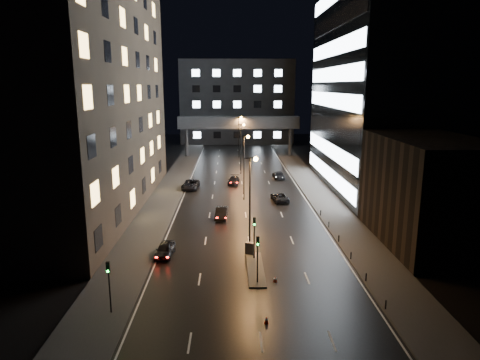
# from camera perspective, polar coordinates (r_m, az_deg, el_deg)

# --- Properties ---
(ground) EXTENTS (160.00, 160.00, 0.00)m
(ground) POSITION_cam_1_polar(r_m,az_deg,el_deg) (78.70, 0.24, -0.36)
(ground) COLOR black
(ground) RESTS_ON ground
(sidewalk_left) EXTENTS (5.00, 110.00, 0.15)m
(sidewalk_left) POSITION_cam_1_polar(r_m,az_deg,el_deg) (74.52, -9.31, -1.20)
(sidewalk_left) COLOR #383533
(sidewalk_left) RESTS_ON ground
(sidewalk_right) EXTENTS (5.00, 110.00, 0.15)m
(sidewalk_right) POSITION_cam_1_polar(r_m,az_deg,el_deg) (75.21, 9.91, -1.10)
(sidewalk_right) COLOR #383533
(sidewalk_right) RESTS_ON ground
(building_left) EXTENTS (15.00, 48.00, 40.00)m
(building_left) POSITION_cam_1_polar(r_m,az_deg,el_deg) (64.07, -20.52, 13.95)
(building_left) COLOR #2D2319
(building_left) RESTS_ON ground
(building_right_low) EXTENTS (10.00, 18.00, 12.00)m
(building_right_low) POSITION_cam_1_polar(r_m,az_deg,el_deg) (52.04, 23.85, -1.39)
(building_right_low) COLOR black
(building_right_low) RESTS_ON ground
(building_right_glass) EXTENTS (20.00, 36.00, 45.00)m
(building_right_glass) POSITION_cam_1_polar(r_m,az_deg,el_deg) (77.72, 19.84, 15.47)
(building_right_glass) COLOR black
(building_right_glass) RESTS_ON ground
(building_far) EXTENTS (34.00, 14.00, 25.00)m
(building_far) POSITION_cam_1_polar(r_m,az_deg,el_deg) (134.79, -0.43, 10.39)
(building_far) COLOR #333335
(building_far) RESTS_ON ground
(skybridge) EXTENTS (30.00, 3.00, 10.00)m
(skybridge) POSITION_cam_1_polar(r_m,az_deg,el_deg) (107.10, -0.19, 7.60)
(skybridge) COLOR #333335
(skybridge) RESTS_ON ground
(median_island) EXTENTS (1.60, 8.00, 0.15)m
(median_island) POSITION_cam_1_polar(r_m,az_deg,el_deg) (42.52, 2.07, -11.76)
(median_island) COLOR #383533
(median_island) RESTS_ON ground
(traffic_signal_near) EXTENTS (0.28, 0.34, 4.40)m
(traffic_signal_near) POSITION_cam_1_polar(r_m,az_deg,el_deg) (43.71, 1.91, -6.80)
(traffic_signal_near) COLOR black
(traffic_signal_near) RESTS_ON median_island
(traffic_signal_far) EXTENTS (0.28, 0.34, 4.40)m
(traffic_signal_far) POSITION_cam_1_polar(r_m,az_deg,el_deg) (38.57, 2.37, -9.51)
(traffic_signal_far) COLOR black
(traffic_signal_far) RESTS_ON median_island
(traffic_signal_corner) EXTENTS (0.28, 0.34, 4.40)m
(traffic_signal_corner) POSITION_cam_1_polar(r_m,az_deg,el_deg) (35.26, -17.08, -12.55)
(traffic_signal_corner) COLOR black
(traffic_signal_corner) RESTS_ON ground
(bollard_row) EXTENTS (0.12, 25.12, 0.90)m
(bollard_row) POSITION_cam_1_polar(r_m,az_deg,el_deg) (48.05, 13.76, -8.71)
(bollard_row) COLOR black
(bollard_row) RESTS_ON ground
(streetlight_near) EXTENTS (1.45, 0.50, 10.15)m
(streetlight_near) POSITION_cam_1_polar(r_m,az_deg,el_deg) (46.09, 1.53, -1.36)
(streetlight_near) COLOR black
(streetlight_near) RESTS_ON ground
(streetlight_mid_a) EXTENTS (1.45, 0.50, 10.15)m
(streetlight_mid_a) POSITION_cam_1_polar(r_m,az_deg,el_deg) (65.66, 0.67, 2.84)
(streetlight_mid_a) COLOR black
(streetlight_mid_a) RESTS_ON ground
(streetlight_mid_b) EXTENTS (1.45, 0.50, 10.15)m
(streetlight_mid_b) POSITION_cam_1_polar(r_m,az_deg,el_deg) (85.43, 0.21, 5.10)
(streetlight_mid_b) COLOR black
(streetlight_mid_b) RESTS_ON ground
(streetlight_far) EXTENTS (1.45, 0.50, 10.15)m
(streetlight_far) POSITION_cam_1_polar(r_m,az_deg,el_deg) (105.29, -0.08, 6.51)
(streetlight_far) COLOR black
(streetlight_far) RESTS_ON ground
(car_away_a) EXTENTS (1.98, 4.28, 1.42)m
(car_away_a) POSITION_cam_1_polar(r_m,az_deg,el_deg) (46.09, -9.97, -9.11)
(car_away_a) COLOR black
(car_away_a) RESTS_ON ground
(car_away_b) EXTENTS (1.82, 4.51, 1.46)m
(car_away_b) POSITION_cam_1_polar(r_m,az_deg,el_deg) (57.78, -2.47, -4.41)
(car_away_b) COLOR black
(car_away_b) RESTS_ON ground
(car_away_c) EXTENTS (3.01, 5.71, 1.53)m
(car_away_c) POSITION_cam_1_polar(r_m,az_deg,el_deg) (74.24, -6.62, -0.62)
(car_away_c) COLOR black
(car_away_c) RESTS_ON ground
(car_away_d) EXTENTS (2.39, 4.78, 1.33)m
(car_away_d) POSITION_cam_1_polar(r_m,az_deg,el_deg) (77.53, -0.84, -0.05)
(car_away_d) COLOR black
(car_away_d) RESTS_ON ground
(car_toward_a) EXTENTS (2.76, 5.02, 1.33)m
(car_toward_a) POSITION_cam_1_polar(r_m,az_deg,el_deg) (66.36, 5.31, -2.27)
(car_toward_a) COLOR black
(car_toward_a) RESTS_ON ground
(car_toward_b) EXTENTS (2.16, 4.80, 1.37)m
(car_toward_b) POSITION_cam_1_polar(r_m,az_deg,el_deg) (82.53, 5.15, 0.69)
(car_toward_b) COLOR black
(car_toward_b) RESTS_ON ground
(utility_cabinet) EXTENTS (1.01, 0.75, 1.24)m
(utility_cabinet) POSITION_cam_1_polar(r_m,az_deg,el_deg) (45.63, 1.30, -9.06)
(utility_cabinet) COLOR #515154
(utility_cabinet) RESTS_ON median_island
(cone_a) EXTENTS (0.49, 0.49, 0.52)m
(cone_a) POSITION_cam_1_polar(r_m,az_deg,el_deg) (40.15, 4.71, -13.04)
(cone_a) COLOR red
(cone_a) RESTS_ON ground
(cone_b) EXTENTS (0.37, 0.37, 0.56)m
(cone_b) POSITION_cam_1_polar(r_m,az_deg,el_deg) (33.92, 3.54, -18.12)
(cone_b) COLOR red
(cone_b) RESTS_ON ground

